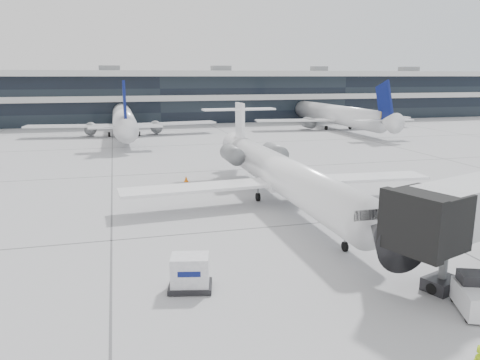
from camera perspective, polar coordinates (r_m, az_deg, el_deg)
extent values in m
plane|color=#97989A|center=(32.08, 2.82, -5.81)|extent=(220.00, 220.00, 0.00)
cube|color=black|center=(111.49, -10.22, 9.76)|extent=(170.00, 22.00, 10.00)
cylinder|color=white|center=(36.71, 5.58, 0.46)|extent=(2.93, 25.47, 2.86)
cone|color=black|center=(24.40, 17.41, -6.36)|extent=(2.87, 2.98, 2.86)
cone|color=white|center=(50.20, -0.19, 4.16)|extent=(2.73, 3.40, 2.72)
cube|color=white|center=(36.12, -5.35, -0.95)|extent=(11.84, 3.59, 0.23)
cube|color=white|center=(40.68, 14.17, 0.25)|extent=(11.83, 3.54, 0.23)
cylinder|color=slate|center=(44.18, -0.95, 3.14)|extent=(1.60, 3.61, 1.59)
cylinder|color=slate|center=(45.39, 4.26, 3.36)|extent=(1.60, 3.61, 1.59)
cube|color=white|center=(49.31, 0.00, 6.62)|extent=(0.30, 2.76, 4.77)
cube|color=white|center=(49.58, -0.13, 8.62)|extent=(7.64, 1.72, 0.17)
cylinder|color=black|center=(28.46, 12.67, -7.92)|extent=(0.19, 0.59, 0.59)
cylinder|color=black|center=(38.65, 2.20, -2.08)|extent=(0.26, 0.68, 0.68)
cylinder|color=black|center=(39.68, 6.60, -1.76)|extent=(0.26, 0.68, 0.68)
cube|color=black|center=(22.61, 21.99, -4.50)|extent=(3.21, 3.54, 2.55)
cylinder|color=slate|center=(24.67, 23.55, -9.51)|extent=(0.40, 0.40, 2.55)
cube|color=black|center=(25.03, 23.35, -11.55)|extent=(1.97, 1.75, 0.64)
cube|color=silver|center=(23.36, 26.95, -12.83)|extent=(2.31, 2.89, 1.03)
cube|color=black|center=(23.58, 26.65, -10.74)|extent=(1.55, 1.42, 0.57)
cylinder|color=black|center=(24.09, 24.67, -12.81)|extent=(0.38, 0.54, 0.50)
cylinder|color=black|center=(22.54, 26.11, -14.76)|extent=(0.38, 0.54, 0.50)
cube|color=black|center=(23.32, -6.06, -12.76)|extent=(2.36, 1.95, 0.25)
cube|color=white|center=(22.97, -6.11, -10.85)|extent=(2.05, 1.71, 1.44)
cone|color=orange|center=(45.89, -6.59, 0.16)|extent=(0.39, 0.39, 0.61)
cube|color=orange|center=(45.95, -6.58, -0.19)|extent=(0.47, 0.47, 0.03)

